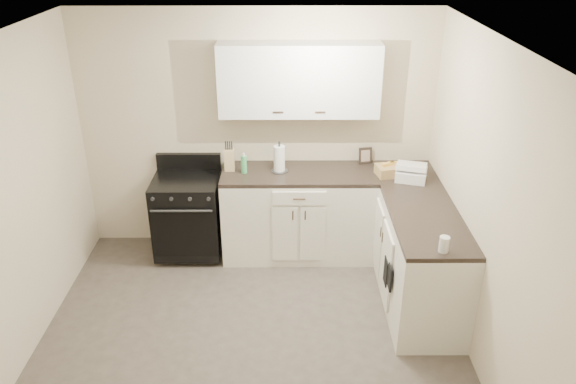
{
  "coord_description": "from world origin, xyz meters",
  "views": [
    {
      "loc": [
        0.3,
        -3.65,
        3.23
      ],
      "look_at": [
        0.32,
        0.85,
        1.03
      ],
      "focal_mm": 35.0,
      "sensor_mm": 36.0,
      "label": 1
    }
  ],
  "objects_px": {
    "knife_block": "(229,160)",
    "paper_towel": "(279,159)",
    "wicker_basket": "(392,170)",
    "countertop_grill": "(411,174)",
    "stove": "(188,215)"
  },
  "relations": [
    {
      "from": "stove",
      "to": "knife_block",
      "type": "relative_size",
      "value": 3.67
    },
    {
      "from": "knife_block",
      "to": "countertop_grill",
      "type": "xyz_separation_m",
      "value": [
        1.79,
        -0.23,
        -0.06
      ]
    },
    {
      "from": "paper_towel",
      "to": "countertop_grill",
      "type": "xyz_separation_m",
      "value": [
        1.28,
        -0.2,
        -0.08
      ]
    },
    {
      "from": "countertop_grill",
      "to": "paper_towel",
      "type": "bearing_deg",
      "value": -171.7
    },
    {
      "from": "stove",
      "to": "countertop_grill",
      "type": "bearing_deg",
      "value": -3.91
    },
    {
      "from": "stove",
      "to": "knife_block",
      "type": "bearing_deg",
      "value": 9.96
    },
    {
      "from": "knife_block",
      "to": "paper_towel",
      "type": "bearing_deg",
      "value": -6.05
    },
    {
      "from": "paper_towel",
      "to": "stove",
      "type": "bearing_deg",
      "value": -177.36
    },
    {
      "from": "knife_block",
      "to": "wicker_basket",
      "type": "distance_m",
      "value": 1.62
    },
    {
      "from": "stove",
      "to": "countertop_grill",
      "type": "xyz_separation_m",
      "value": [
        2.24,
        -0.15,
        0.53
      ]
    },
    {
      "from": "wicker_basket",
      "to": "countertop_grill",
      "type": "relative_size",
      "value": 1.06
    },
    {
      "from": "knife_block",
      "to": "paper_towel",
      "type": "height_order",
      "value": "paper_towel"
    },
    {
      "from": "stove",
      "to": "wicker_basket",
      "type": "height_order",
      "value": "wicker_basket"
    },
    {
      "from": "knife_block",
      "to": "paper_towel",
      "type": "relative_size",
      "value": 0.82
    },
    {
      "from": "knife_block",
      "to": "paper_towel",
      "type": "distance_m",
      "value": 0.5
    }
  ]
}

